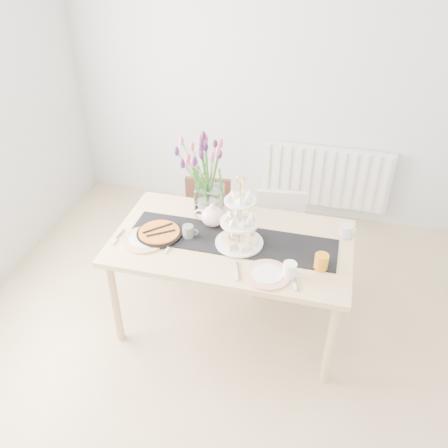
% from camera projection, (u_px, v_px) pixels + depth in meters
% --- Properties ---
extents(room_shell, '(4.50, 4.50, 4.50)m').
position_uv_depth(room_shell, '(211.00, 222.00, 2.38)').
color(room_shell, tan).
rests_on(room_shell, ground).
extents(radiator, '(1.20, 0.08, 0.60)m').
position_uv_depth(radiator, '(325.00, 177.00, 4.51)').
color(radiator, white).
rests_on(radiator, room_shell).
extents(dining_table, '(1.60, 0.90, 0.75)m').
position_uv_depth(dining_table, '(232.00, 249.00, 3.22)').
color(dining_table, tan).
rests_on(dining_table, ground).
extents(chair_brown, '(0.44, 0.44, 0.76)m').
position_uv_depth(chair_brown, '(207.00, 218.00, 3.95)').
color(chair_brown, '#331812').
rests_on(chair_brown, ground).
extents(chair_white, '(0.44, 0.44, 0.78)m').
position_uv_depth(chair_white, '(279.00, 234.00, 3.75)').
color(chair_white, silver).
rests_on(chair_white, ground).
extents(table_runner, '(1.40, 0.35, 0.01)m').
position_uv_depth(table_runner, '(232.00, 240.00, 3.18)').
color(table_runner, black).
rests_on(table_runner, dining_table).
extents(tulip_vase, '(0.66, 0.66, 0.57)m').
position_uv_depth(tulip_vase, '(209.00, 165.00, 3.29)').
color(tulip_vase, silver).
rests_on(tulip_vase, dining_table).
extents(cake_stand, '(0.32, 0.32, 0.47)m').
position_uv_depth(cake_stand, '(240.00, 228.00, 3.06)').
color(cake_stand, gold).
rests_on(cake_stand, dining_table).
extents(teapot, '(0.25, 0.21, 0.17)m').
position_uv_depth(teapot, '(213.00, 216.00, 3.27)').
color(teapot, white).
rests_on(teapot, dining_table).
extents(cream_jug, '(0.10, 0.10, 0.09)m').
position_uv_depth(cream_jug, '(346.00, 231.00, 3.19)').
color(cream_jug, silver).
rests_on(cream_jug, dining_table).
extents(tart_tin, '(0.31, 0.31, 0.04)m').
position_uv_depth(tart_tin, '(159.00, 234.00, 3.21)').
color(tart_tin, black).
rests_on(tart_tin, dining_table).
extents(mug_grey, '(0.09, 0.09, 0.09)m').
position_uv_depth(mug_grey, '(188.00, 232.00, 3.18)').
color(mug_grey, slate).
rests_on(mug_grey, dining_table).
extents(mug_white, '(0.11, 0.11, 0.10)m').
position_uv_depth(mug_white, '(290.00, 270.00, 2.85)').
color(mug_white, white).
rests_on(mug_white, dining_table).
extents(mug_orange, '(0.11, 0.11, 0.10)m').
position_uv_depth(mug_orange, '(321.00, 262.00, 2.91)').
color(mug_orange, orange).
rests_on(mug_orange, dining_table).
extents(plate_left, '(0.32, 0.32, 0.02)m').
position_uv_depth(plate_left, '(144.00, 240.00, 3.17)').
color(plate_left, silver).
rests_on(plate_left, dining_table).
extents(plate_right, '(0.37, 0.37, 0.01)m').
position_uv_depth(plate_right, '(267.00, 275.00, 2.88)').
color(plate_right, silver).
rests_on(plate_right, dining_table).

